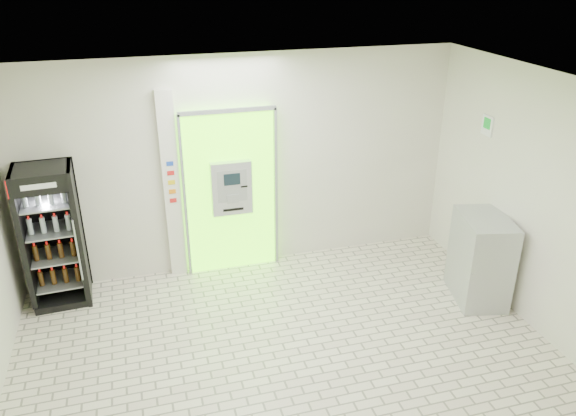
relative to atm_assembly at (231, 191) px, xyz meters
name	(u,v)px	position (x,y,z in m)	size (l,w,h in m)	color
ground	(294,371)	(0.20, -2.41, -1.17)	(6.00, 6.00, 0.00)	beige
room_shell	(295,218)	(0.20, -2.41, 0.67)	(6.00, 6.00, 6.00)	silver
atm_assembly	(231,191)	(0.00, 0.00, 0.00)	(1.30, 0.24, 2.33)	#67FF12
pillar	(172,187)	(-0.78, 0.04, 0.13)	(0.22, 0.11, 2.60)	silver
beverage_cooler	(54,239)	(-2.30, -0.22, -0.29)	(0.72, 0.67, 1.83)	black
steel_cabinet	(481,259)	(2.90, -1.68, -0.60)	(0.76, 0.97, 1.15)	#AAACB2
exit_sign	(487,125)	(3.19, -1.01, 0.95)	(0.02, 0.22, 0.26)	white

